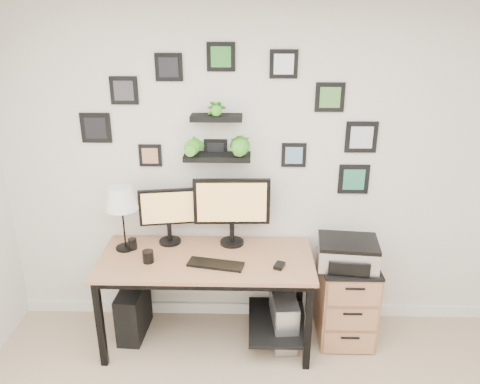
{
  "coord_description": "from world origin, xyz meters",
  "views": [
    {
      "loc": [
        -0.05,
        -1.44,
        2.48
      ],
      "look_at": [
        -0.13,
        1.83,
        1.2
      ],
      "focal_mm": 35.0,
      "sensor_mm": 36.0,
      "label": 1
    }
  ],
  "objects_px": {
    "monitor_left": "(168,212)",
    "monitor_right": "(232,206)",
    "pc_tower_grey": "(283,318)",
    "file_cabinet": "(345,299)",
    "desk": "(212,269)",
    "mug": "(148,257)",
    "pc_tower_black": "(134,311)",
    "table_lamp": "(121,200)",
    "printer": "(348,253)"
  },
  "relations": [
    {
      "from": "monitor_right",
      "to": "file_cabinet",
      "type": "xyz_separation_m",
      "value": [
        0.9,
        -0.13,
        -0.74
      ]
    },
    {
      "from": "mug",
      "to": "pc_tower_grey",
      "type": "relative_size",
      "value": 0.21
    },
    {
      "from": "desk",
      "to": "printer",
      "type": "xyz_separation_m",
      "value": [
        1.03,
        0.02,
        0.14
      ]
    },
    {
      "from": "desk",
      "to": "mug",
      "type": "distance_m",
      "value": 0.5
    },
    {
      "from": "file_cabinet",
      "to": "pc_tower_grey",
      "type": "bearing_deg",
      "value": -170.04
    },
    {
      "from": "mug",
      "to": "pc_tower_black",
      "type": "distance_m",
      "value": 0.64
    },
    {
      "from": "table_lamp",
      "to": "printer",
      "type": "xyz_separation_m",
      "value": [
        1.7,
        -0.07,
        -0.39
      ]
    },
    {
      "from": "desk",
      "to": "pc_tower_black",
      "type": "distance_m",
      "value": 0.77
    },
    {
      "from": "mug",
      "to": "pc_tower_grey",
      "type": "height_order",
      "value": "mug"
    },
    {
      "from": "mug",
      "to": "file_cabinet",
      "type": "bearing_deg",
      "value": 6.59
    },
    {
      "from": "pc_tower_black",
      "to": "printer",
      "type": "distance_m",
      "value": 1.77
    },
    {
      "from": "pc_tower_black",
      "to": "monitor_right",
      "type": "bearing_deg",
      "value": 13.94
    },
    {
      "from": "desk",
      "to": "printer",
      "type": "relative_size",
      "value": 3.41
    },
    {
      "from": "monitor_left",
      "to": "monitor_right",
      "type": "bearing_deg",
      "value": -0.76
    },
    {
      "from": "pc_tower_grey",
      "to": "monitor_right",
      "type": "bearing_deg",
      "value": 152.54
    },
    {
      "from": "monitor_left",
      "to": "table_lamp",
      "type": "height_order",
      "value": "table_lamp"
    },
    {
      "from": "pc_tower_black",
      "to": "desk",
      "type": "bearing_deg",
      "value": 0.03
    },
    {
      "from": "monitor_right",
      "to": "pc_tower_grey",
      "type": "distance_m",
      "value": 0.99
    },
    {
      "from": "pc_tower_grey",
      "to": "file_cabinet",
      "type": "relative_size",
      "value": 0.64
    },
    {
      "from": "mug",
      "to": "file_cabinet",
      "type": "distance_m",
      "value": 1.59
    },
    {
      "from": "table_lamp",
      "to": "mug",
      "type": "xyz_separation_m",
      "value": [
        0.22,
        -0.21,
        -0.36
      ]
    },
    {
      "from": "pc_tower_black",
      "to": "printer",
      "type": "relative_size",
      "value": 0.88
    },
    {
      "from": "mug",
      "to": "printer",
      "type": "relative_size",
      "value": 0.19
    },
    {
      "from": "monitor_left",
      "to": "printer",
      "type": "distance_m",
      "value": 1.4
    },
    {
      "from": "printer",
      "to": "table_lamp",
      "type": "bearing_deg",
      "value": 177.71
    },
    {
      "from": "monitor_right",
      "to": "pc_tower_grey",
      "type": "height_order",
      "value": "monitor_right"
    },
    {
      "from": "desk",
      "to": "mug",
      "type": "bearing_deg",
      "value": -165.6
    },
    {
      "from": "table_lamp",
      "to": "file_cabinet",
      "type": "bearing_deg",
      "value": -1.07
    },
    {
      "from": "pc_tower_black",
      "to": "pc_tower_grey",
      "type": "height_order",
      "value": "pc_tower_black"
    },
    {
      "from": "table_lamp",
      "to": "pc_tower_grey",
      "type": "xyz_separation_m",
      "value": [
        1.23,
        -0.12,
        -0.95
      ]
    },
    {
      "from": "pc_tower_black",
      "to": "mug",
      "type": "bearing_deg",
      "value": -35.13
    },
    {
      "from": "monitor_left",
      "to": "table_lamp",
      "type": "bearing_deg",
      "value": -162.71
    },
    {
      "from": "table_lamp",
      "to": "mug",
      "type": "relative_size",
      "value": 5.53
    },
    {
      "from": "pc_tower_black",
      "to": "file_cabinet",
      "type": "distance_m",
      "value": 1.7
    },
    {
      "from": "table_lamp",
      "to": "file_cabinet",
      "type": "height_order",
      "value": "table_lamp"
    },
    {
      "from": "monitor_left",
      "to": "pc_tower_grey",
      "type": "relative_size",
      "value": 1.06
    },
    {
      "from": "desk",
      "to": "mug",
      "type": "xyz_separation_m",
      "value": [
        -0.45,
        -0.12,
        0.17
      ]
    },
    {
      "from": "monitor_right",
      "to": "table_lamp",
      "type": "height_order",
      "value": "monitor_right"
    },
    {
      "from": "mug",
      "to": "pc_tower_black",
      "type": "height_order",
      "value": "mug"
    },
    {
      "from": "pc_tower_black",
      "to": "pc_tower_grey",
      "type": "xyz_separation_m",
      "value": [
        1.21,
        -0.07,
        -0.0
      ]
    },
    {
      "from": "monitor_right",
      "to": "mug",
      "type": "bearing_deg",
      "value": -153.37
    },
    {
      "from": "desk",
      "to": "pc_tower_grey",
      "type": "height_order",
      "value": "desk"
    },
    {
      "from": "table_lamp",
      "to": "printer",
      "type": "distance_m",
      "value": 1.74
    },
    {
      "from": "pc_tower_grey",
      "to": "file_cabinet",
      "type": "bearing_deg",
      "value": 9.96
    },
    {
      "from": "monitor_left",
      "to": "mug",
      "type": "bearing_deg",
      "value": -109.41
    },
    {
      "from": "monitor_left",
      "to": "pc_tower_black",
      "type": "bearing_deg",
      "value": -152.62
    },
    {
      "from": "mug",
      "to": "table_lamp",
      "type": "bearing_deg",
      "value": 136.78
    },
    {
      "from": "monitor_right",
      "to": "pc_tower_grey",
      "type": "relative_size",
      "value": 1.37
    },
    {
      "from": "pc_tower_black",
      "to": "file_cabinet",
      "type": "relative_size",
      "value": 0.62
    },
    {
      "from": "monitor_right",
      "to": "table_lamp",
      "type": "distance_m",
      "value": 0.83
    }
  ]
}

